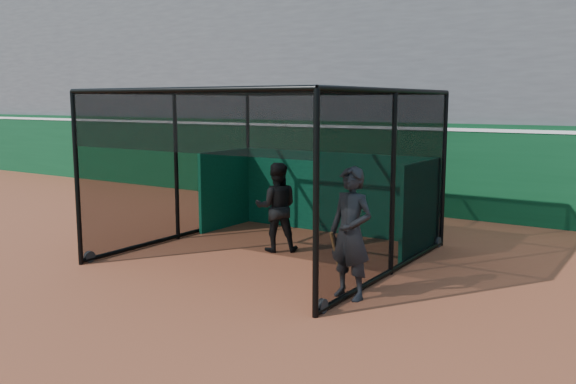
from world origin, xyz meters
The scene contains 6 objects.
ground centered at (0.00, 0.00, 0.00)m, with size 120.00×120.00×0.00m, color brown.
outfield_wall centered at (0.00, 8.50, 1.29)m, with size 50.00×0.50×2.50m.
grandstand centered at (0.00, 12.27, 4.48)m, with size 50.00×7.85×8.95m.
batting_cage centered at (-0.32, 2.50, 1.63)m, with size 5.29×5.38×3.26m.
batter centered at (-0.42, 2.79, 0.92)m, with size 0.90×0.70×1.84m, color black.
on_deck_player centered at (2.29, 0.89, 1.04)m, with size 0.84×0.62×2.09m.
Camera 1 is at (6.58, -7.41, 3.09)m, focal length 38.00 mm.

